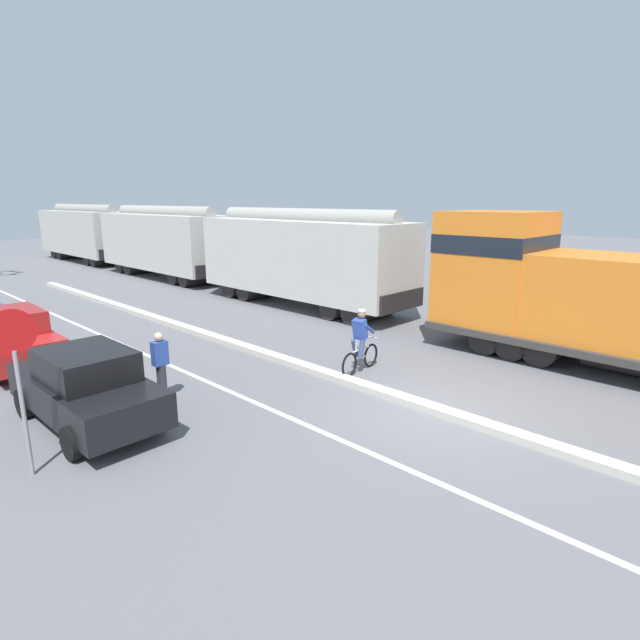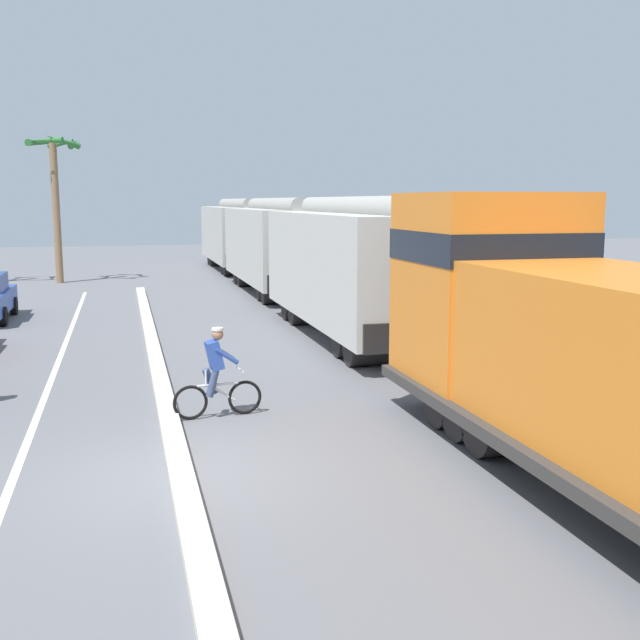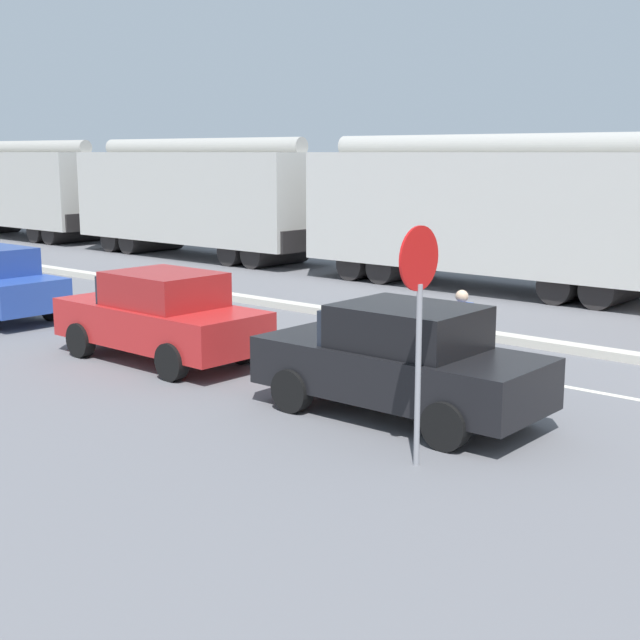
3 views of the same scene
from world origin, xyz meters
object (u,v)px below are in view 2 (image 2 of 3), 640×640
object	(u,v)px
hopper_car_trailing	(235,235)
cyclist	(216,375)
palm_tree_near	(55,174)
hopper_car_lead	(351,269)
locomotive	(605,363)
hopper_car_middle	(274,246)

from	to	relation	value
hopper_car_trailing	cyclist	bearing A→B (deg)	-99.08
hopper_car_trailing	palm_tree_near	xyz separation A→B (m)	(-9.56, -4.98, 3.27)
cyclist	hopper_car_lead	bearing A→B (deg)	56.29
hopper_car_trailing	cyclist	xyz separation A→B (m)	(-4.88, -30.51, -1.26)
hopper_car_lead	palm_tree_near	bearing A→B (deg)	117.69
locomotive	hopper_car_lead	xyz separation A→B (m)	(0.00, 12.16, 0.28)
hopper_car_lead	hopper_car_middle	bearing A→B (deg)	90.00
hopper_car_trailing	palm_tree_near	world-z (taller)	palm_tree_near
locomotive	palm_tree_near	distance (m)	32.04
hopper_car_middle	hopper_car_trailing	size ratio (longest dim) A/B	1.00
hopper_car_middle	cyclist	bearing A→B (deg)	-104.46
cyclist	palm_tree_near	distance (m)	26.35
locomotive	hopper_car_trailing	distance (m)	35.36
cyclist	hopper_car_trailing	bearing A→B (deg)	80.92
hopper_car_middle	hopper_car_trailing	xyz separation A→B (m)	(0.00, 11.60, 0.00)
hopper_car_lead	cyclist	size ratio (longest dim) A/B	6.18
locomotive	hopper_car_trailing	xyz separation A→B (m)	(0.00, 35.36, 0.28)
locomotive	hopper_car_trailing	size ratio (longest dim) A/B	1.10
hopper_car_middle	hopper_car_trailing	world-z (taller)	same
hopper_car_lead	cyclist	xyz separation A→B (m)	(-4.88, -7.31, -1.26)
locomotive	hopper_car_trailing	bearing A→B (deg)	90.00
locomotive	palm_tree_near	bearing A→B (deg)	107.47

